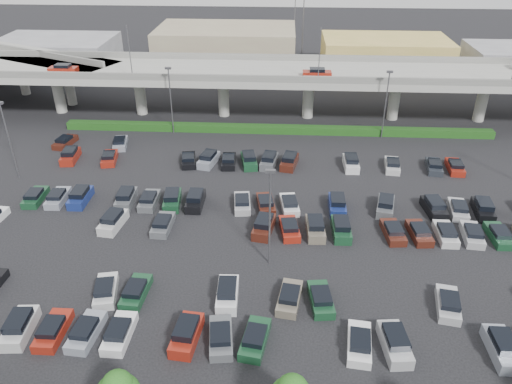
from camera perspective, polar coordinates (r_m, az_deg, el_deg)
ground at (r=56.14m, az=1.78°, el=-3.11°), size 280.00×280.00×0.00m
overpass at (r=82.61m, az=2.44°, el=13.16°), size 150.00×13.00×15.80m
hedge at (r=78.14m, az=2.36°, el=7.18°), size 66.00×1.60×1.10m
parked_cars at (r=53.13m, az=2.70°, el=-4.41°), size 63.18×41.67×1.67m
light_poles at (r=55.05m, az=-2.35°, el=3.63°), size 66.90×48.38×10.30m
distant_buildings at (r=112.82m, az=9.36°, el=15.60°), size 138.00×24.00×9.00m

